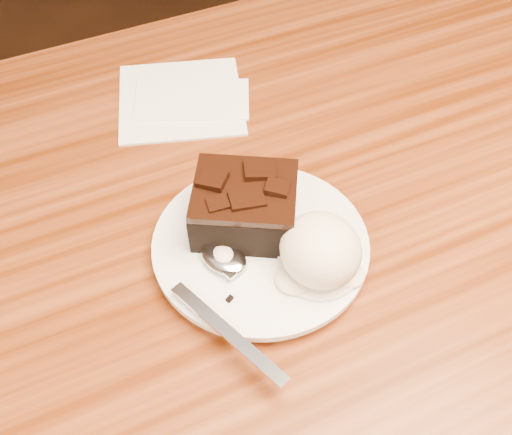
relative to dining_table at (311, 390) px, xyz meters
name	(u,v)px	position (x,y,z in m)	size (l,w,h in m)	color
dining_table	(311,390)	(0.00, 0.00, 0.00)	(1.20, 0.80, 0.75)	#4B1C05
plate	(261,247)	(-0.08, 0.00, 0.38)	(0.20, 0.20, 0.02)	white
brownie	(245,208)	(-0.09, 0.02, 0.41)	(0.09, 0.08, 0.04)	black
ice_cream_scoop	(321,250)	(-0.05, -0.05, 0.42)	(0.07, 0.07, 0.06)	#EFE8C9
melt_puddle	(318,266)	(-0.05, -0.05, 0.39)	(0.07, 0.07, 0.00)	white
spoon	(224,258)	(-0.12, -0.01, 0.40)	(0.03, 0.19, 0.01)	silver
napkin	(181,98)	(-0.07, 0.23, 0.38)	(0.14, 0.14, 0.01)	white
crumb_a	(250,232)	(-0.09, 0.01, 0.39)	(0.01, 0.01, 0.00)	black
crumb_b	(295,255)	(-0.06, -0.03, 0.39)	(0.01, 0.01, 0.00)	black
crumb_c	(230,299)	(-0.13, -0.05, 0.39)	(0.01, 0.00, 0.00)	black
crumb_d	(256,244)	(-0.09, -0.01, 0.39)	(0.01, 0.01, 0.00)	black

